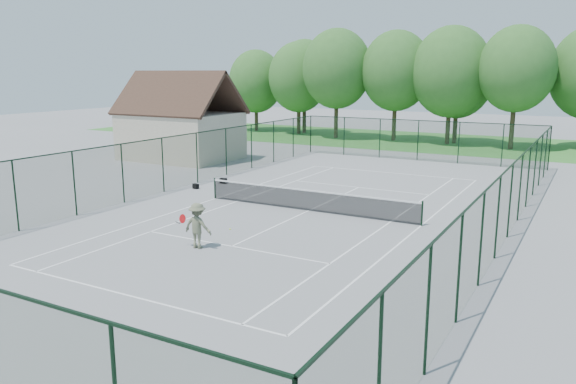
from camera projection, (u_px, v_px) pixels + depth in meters
name	position (u px, v px, depth m)	size (l,w,h in m)	color
ground	(308.00, 211.00, 26.87)	(140.00, 140.00, 0.00)	gray
grass_far	(454.00, 143.00, 52.50)	(80.00, 16.00, 0.01)	#3B8532
court_lines	(308.00, 211.00, 26.87)	(11.05, 23.85, 0.01)	white
tennis_net	(308.00, 199.00, 26.75)	(11.08, 0.08, 1.10)	black
fence_enclosure	(309.00, 179.00, 26.55)	(18.05, 36.05, 3.02)	#15351B
utility_building	(180.00, 118.00, 42.37)	(8.60, 6.27, 6.63)	beige
tree_line_far	(458.00, 78.00, 51.25)	(39.40, 6.40, 9.70)	#433422
sports_bag_a	(196.00, 186.00, 31.95)	(0.36, 0.21, 0.29)	black
sports_bag_b	(223.00, 181.00, 33.47)	(0.40, 0.25, 0.31)	black
tennis_player	(198.00, 226.00, 21.04)	(2.09, 0.79, 1.74)	#676B4F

